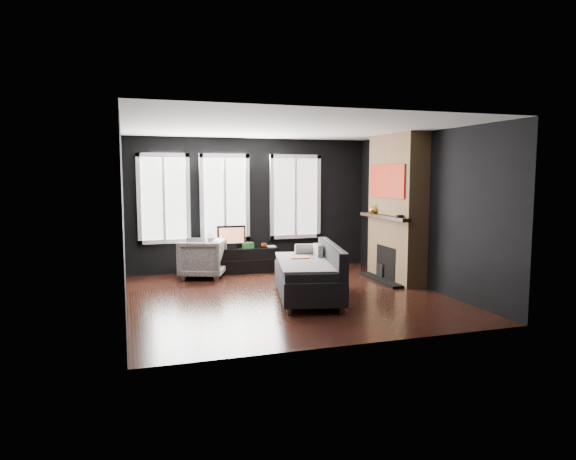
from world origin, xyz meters
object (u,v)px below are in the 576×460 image
object	(u,v)px
mantel_vase	(373,209)
book	(267,241)
monitor	(231,235)
media_console	(242,260)
armchair	(202,256)
mug	(264,245)
sofa	(308,271)

from	to	relation	value
mantel_vase	book	bearing A→B (deg)	146.97
monitor	mantel_vase	distance (m)	2.85
media_console	mantel_vase	size ratio (longest dim) A/B	8.33
armchair	monitor	distance (m)	0.79
monitor	media_console	bearing A→B (deg)	-5.95
armchair	monitor	bearing A→B (deg)	136.75
mug	armchair	bearing A→B (deg)	-169.72
media_console	monitor	size ratio (longest dim) A/B	2.51
media_console	monitor	bearing A→B (deg)	176.12
mug	mantel_vase	bearing A→B (deg)	-31.30
sofa	book	bearing A→B (deg)	102.75
armchair	media_console	xyz separation A→B (m)	(0.84, 0.29, -0.16)
armchair	mug	xyz separation A→B (m)	(1.29, 0.23, 0.14)
armchair	media_console	world-z (taller)	armchair
armchair	mantel_vase	distance (m)	3.40
sofa	monitor	distance (m)	2.61
mantel_vase	sofa	bearing A→B (deg)	-144.55
book	media_console	bearing A→B (deg)	177.44
armchair	media_console	size ratio (longest dim) A/B	0.57
armchair	book	size ratio (longest dim) A/B	3.47
armchair	mug	distance (m)	1.31
sofa	media_console	size ratio (longest dim) A/B	1.41
media_console	mug	bearing A→B (deg)	-3.77
sofa	book	size ratio (longest dim) A/B	8.57
monitor	mug	world-z (taller)	monitor
armchair	mug	world-z (taller)	armchair
sofa	book	world-z (taller)	sofa
mantel_vase	armchair	bearing A→B (deg)	164.05
monitor	mug	distance (m)	0.69
sofa	book	distance (m)	2.45
sofa	media_console	distance (m)	2.53
monitor	mug	xyz separation A→B (m)	(0.65, -0.08, -0.20)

